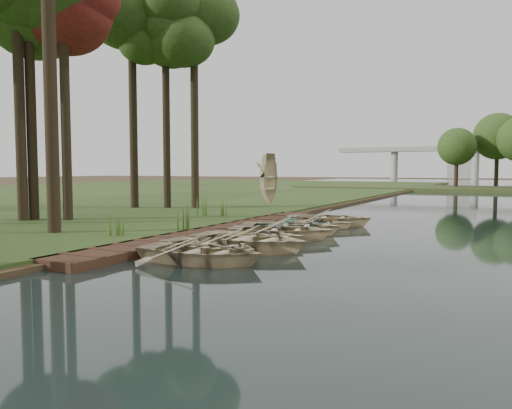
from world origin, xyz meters
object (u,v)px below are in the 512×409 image
at_px(rowboat_0, 201,249).
at_px(rowboat_1, 209,244).
at_px(boardwalk, 218,232).
at_px(stored_rowboat, 269,202).
at_px(rowboat_2, 248,237).

height_order(rowboat_0, rowboat_1, rowboat_0).
relative_size(boardwalk, rowboat_0, 4.37).
xyz_separation_m(rowboat_0, rowboat_1, (-0.42, 1.06, -0.02)).
height_order(rowboat_0, stored_rowboat, stored_rowboat).
relative_size(boardwalk, rowboat_1, 4.56).
xyz_separation_m(rowboat_0, stored_rowboat, (-5.70, 16.09, 0.21)).
bearing_deg(rowboat_2, stored_rowboat, 25.65).
bearing_deg(boardwalk, stored_rowboat, 105.42).
xyz_separation_m(boardwalk, rowboat_0, (2.73, -5.34, 0.28)).
bearing_deg(rowboat_2, rowboat_0, 178.96).
distance_m(rowboat_1, stored_rowboat, 15.93).
height_order(rowboat_0, rowboat_2, rowboat_2).
bearing_deg(rowboat_2, rowboat_1, 160.12).
relative_size(rowboat_2, stored_rowboat, 1.22).
bearing_deg(rowboat_0, rowboat_2, -6.53).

